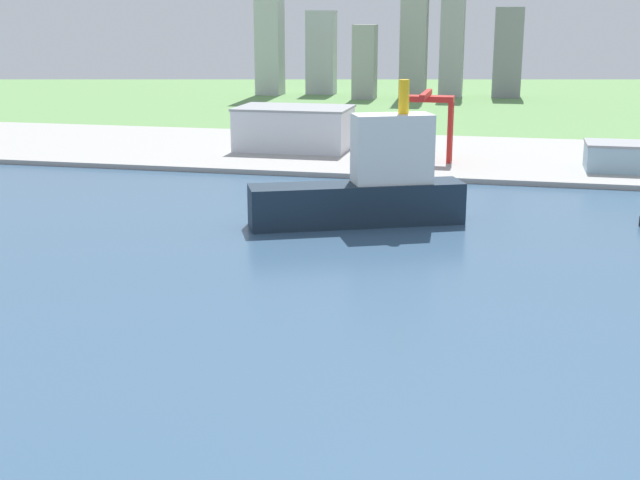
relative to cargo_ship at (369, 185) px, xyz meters
The scene contains 8 objects.
ground_plane 38.08m from the cargo_ship, 94.76° to the right, with size 2400.00×2400.00×0.00m, color #608E4F.
water_bay 96.24m from the cargo_ship, 91.76° to the right, with size 840.00×360.00×0.15m, color #385675.
industrial_pier 155.48m from the cargo_ship, 91.08° to the left, with size 840.00×140.00×2.50m, color #9D9C98.
cargo_ship is the anchor object (origin of this frame).
port_crane_red 127.68m from the cargo_ship, 86.60° to the left, with size 25.86×36.55×35.29m.
warehouse_main 166.39m from the cargo_ship, 113.76° to the left, with size 61.21×40.03×23.03m.
warehouse_annex 160.08m from the cargo_ship, 49.99° to the left, with size 38.49×26.05×13.17m.
distant_skyline 507.03m from the cargo_ship, 98.45° to the left, with size 243.95×67.75×158.90m.
Camera 1 is at (52.76, 36.80, 74.15)m, focal length 47.85 mm.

